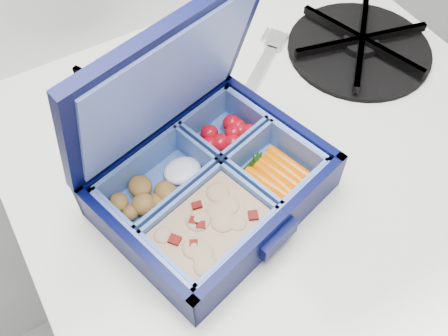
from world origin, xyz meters
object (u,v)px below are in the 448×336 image
bento_box (213,186)px  stove (249,277)px  fork (249,90)px  burner_grate (361,43)px

bento_box → stove: bearing=13.5°
stove → fork: fork is taller
stove → bento_box: bento_box is taller
burner_grate → fork: bearing=176.0°
bento_box → fork: (0.11, 0.11, -0.02)m
stove → fork: 0.43m
stove → bento_box: (-0.10, -0.05, 0.44)m
bento_box → burner_grate: bento_box is taller
burner_grate → fork: 0.16m
burner_grate → stove: bearing=-165.5°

